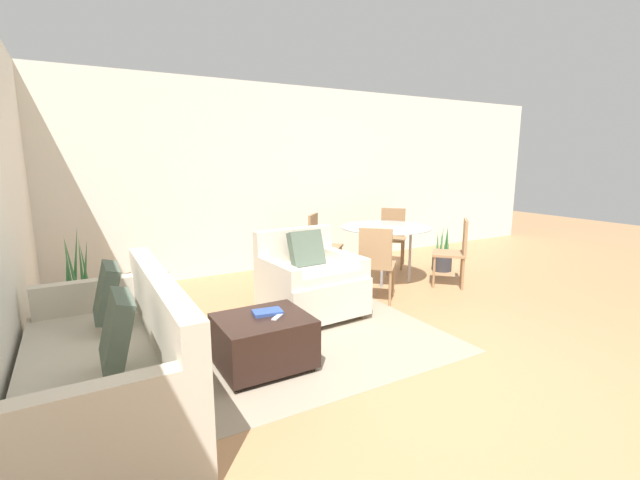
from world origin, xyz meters
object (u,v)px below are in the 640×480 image
Objects in this scene: dining_chair_near_left at (376,259)px; dining_chair_far_left at (320,241)px; ottoman at (263,340)px; book_stack at (267,312)px; side_table at (146,292)px; potted_plant at (82,317)px; dining_chair_far_right at (392,233)px; armchair at (310,282)px; dining_table at (386,232)px; dining_chair_near_right at (456,248)px; potted_plant_small at (442,259)px; couch at (111,371)px; tv_remote_primary at (277,317)px; picture_frame at (144,265)px.

dining_chair_near_left is 1.32m from dining_chair_far_left.
ottoman is 0.22m from book_stack.
dining_chair_near_left reaches higher than side_table.
book_stack is at bearing -43.65° from potted_plant.
dining_chair_far_right reaches higher than book_stack.
dining_table is at bearing 22.72° from armchair.
dining_chair_near_right reaches higher than side_table.
dining_chair_far_left is at bearing 135.00° from dining_chair_near_right.
armchair is 2.71m from potted_plant_small.
couch is 1.20m from book_stack.
dining_chair_near_right is (4.20, 0.96, 0.20)m from couch.
armchair reaches higher than tv_remote_primary.
couch is 2.21× the size of dining_chair_far_left.
couch is at bearing -151.60° from dining_chair_far_right.
couch reaches higher than side_table.
potted_plant reaches higher than dining_chair_near_left.
picture_frame is 2.50m from dining_chair_near_left.
ottoman is at bearing 147.68° from tv_remote_primary.
ottoman is 2.85× the size of book_stack.
side_table is at bearing 170.53° from dining_chair_near_left.
ottoman is 3.20m from dining_chair_near_right.
book_stack is 1.84m from potted_plant.
dining_chair_far_right is (1.32, 1.32, 0.00)m from dining_chair_near_left.
armchair is 2.55m from dining_chair_far_right.
armchair reaches higher than side_table.
picture_frame reaches higher than book_stack.
potted_plant_small is at bearing 3.42° from picture_frame.
potted_plant_small is at bearing 19.22° from couch.
potted_plant_small is (3.53, 1.50, -0.05)m from ottoman.
side_table reaches higher than tv_remote_primary.
ottoman is 1.27× the size of side_table.
picture_frame is at bearing 170.53° from dining_chair_near_left.
dining_chair_near_left is at bearing 18.33° from couch.
book_stack is (0.06, 0.05, 0.21)m from ottoman.
book_stack is 0.28× the size of dining_chair_near_right.
picture_frame is 4.26m from potted_plant_small.
dining_chair_far_right is 1.28× the size of potted_plant_small.
dining_chair_far_right is (4.34, 0.84, 0.28)m from potted_plant.
dining_chair_far_right is 0.86m from potted_plant_small.
ottoman is 0.68× the size of potted_plant.
dining_chair_near_left is (1.76, 0.84, 0.28)m from ottoman.
dining_chair_far_right is (3.78, 0.90, 0.11)m from side_table.
ottoman is at bearing -60.73° from side_table.
dining_chair_far_left is (2.47, 0.90, -0.15)m from picture_frame.
dining_chair_near_right is at bearing -6.20° from side_table.
dining_chair_near_left reaches higher than ottoman.
picture_frame is (0.42, 1.37, 0.36)m from couch.
couch is at bearing -155.52° from dining_table.
ottoman is at bearing -60.73° from picture_frame.
potted_plant is at bearing 95.60° from couch.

